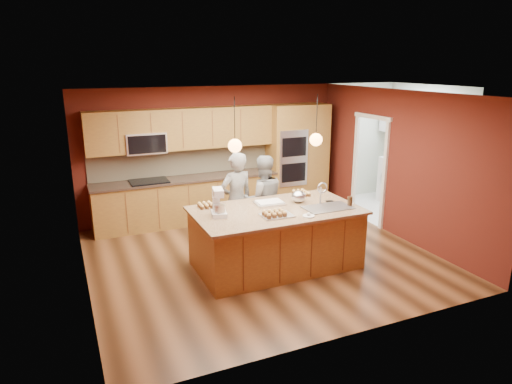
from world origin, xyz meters
name	(u,v)px	position (x,y,z in m)	size (l,w,h in m)	color
floor	(261,257)	(0.00, 0.00, 0.00)	(5.50, 5.50, 0.00)	#3F2512
ceiling	(262,94)	(0.00, 0.00, 2.70)	(5.50, 5.50, 0.00)	silver
wall_back	(212,152)	(0.00, 2.50, 1.35)	(5.50, 5.50, 0.00)	#531A12
wall_front	(353,230)	(0.00, -2.50, 1.35)	(5.50, 5.50, 0.00)	#531A12
wall_left	(79,199)	(-2.75, 0.00, 1.35)	(5.00, 5.00, 0.00)	#531A12
wall_right	(398,165)	(2.75, 0.00, 1.35)	(5.00, 5.00, 0.00)	#531A12
cabinet_run	(184,175)	(-0.68, 2.25, 0.98)	(3.74, 0.64, 2.30)	brown
oven_column	(297,157)	(1.85, 2.19, 1.15)	(1.30, 0.62, 2.30)	brown
doorway_trim	(369,171)	(2.73, 0.80, 1.05)	(0.08, 1.11, 2.20)	white
laundry_room	(422,120)	(4.35, 1.20, 1.95)	(2.60, 2.70, 2.70)	silver
pendant_left	(235,145)	(-0.59, -0.38, 2.00)	(0.20, 0.20, 0.80)	black
pendant_right	(316,139)	(0.75, -0.38, 2.00)	(0.20, 0.20, 0.80)	black
island	(277,237)	(0.10, -0.38, 0.49)	(2.59, 1.45, 1.33)	brown
person_left	(236,201)	(-0.21, 0.60, 0.85)	(0.62, 0.41, 1.70)	black
person_right	(263,200)	(0.29, 0.60, 0.81)	(0.78, 0.61, 1.61)	slate
stand_mixer	(218,204)	(-0.84, -0.31, 1.13)	(0.27, 0.34, 0.42)	white
sheet_cake	(269,203)	(0.10, -0.10, 0.98)	(0.48, 0.37, 0.05)	white
cooling_rack	(277,215)	(-0.06, -0.68, 0.96)	(0.46, 0.33, 0.02)	silver
mixing_bowl	(299,197)	(0.58, -0.19, 1.05)	(0.24, 0.24, 0.20)	silver
plate	(309,216)	(0.37, -0.88, 0.96)	(0.18, 0.18, 0.01)	silver
tumbler	(350,201)	(1.23, -0.69, 1.03)	(0.08, 0.08, 0.15)	#321F10
phone	(329,201)	(1.07, -0.36, 0.96)	(0.12, 0.06, 0.01)	black
cupcakes_left	(206,205)	(-0.90, 0.15, 0.99)	(0.24, 0.24, 0.07)	tan
cupcakes_rack	(275,213)	(-0.10, -0.70, 1.01)	(0.34, 0.26, 0.08)	tan
cupcakes_right	(301,193)	(0.83, 0.15, 0.99)	(0.24, 0.32, 0.07)	tan
washer	(420,191)	(4.17, 0.86, 0.46)	(0.57, 0.58, 0.91)	white
dryer	(398,181)	(4.17, 1.58, 0.53)	(0.65, 0.67, 1.05)	white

